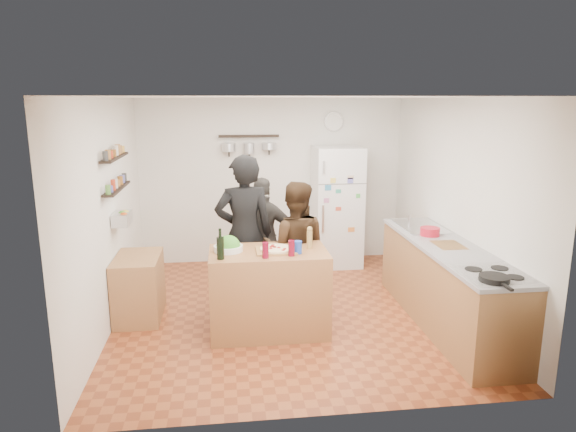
{
  "coord_description": "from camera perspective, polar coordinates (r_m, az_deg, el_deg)",
  "views": [
    {
      "loc": [
        -0.72,
        -5.69,
        2.47
      ],
      "look_at": [
        0.0,
        0.1,
        1.15
      ],
      "focal_mm": 32.0,
      "sensor_mm": 36.0,
      "label": 1
    }
  ],
  "objects": [
    {
      "name": "room_shell",
      "position": [
        6.24,
        -0.33,
        1.47
      ],
      "size": [
        4.2,
        4.2,
        4.2
      ],
      "color": "brown",
      "rests_on": "ground"
    },
    {
      "name": "prep_island",
      "position": [
        5.59,
        -2.16,
        -8.38
      ],
      "size": [
        1.25,
        0.72,
        0.91
      ],
      "primitive_type": "cube",
      "color": "brown",
      "rests_on": "floor"
    },
    {
      "name": "pizza_board",
      "position": [
        5.43,
        -1.34,
        -3.84
      ],
      "size": [
        0.42,
        0.34,
        0.02
      ],
      "primitive_type": "cube",
      "color": "olive",
      "rests_on": "prep_island"
    },
    {
      "name": "pizza",
      "position": [
        5.43,
        -1.34,
        -3.65
      ],
      "size": [
        0.34,
        0.34,
        0.02
      ],
      "primitive_type": "cylinder",
      "color": "beige",
      "rests_on": "pizza_board"
    },
    {
      "name": "salad_bowl",
      "position": [
        5.47,
        -6.64,
        -3.58
      ],
      "size": [
        0.31,
        0.31,
        0.06
      ],
      "primitive_type": "cylinder",
      "color": "silver",
      "rests_on": "prep_island"
    },
    {
      "name": "wine_bottle",
      "position": [
        5.19,
        -7.52,
        -3.57
      ],
      "size": [
        0.07,
        0.07,
        0.23
      ],
      "primitive_type": "cylinder",
      "color": "black",
      "rests_on": "prep_island"
    },
    {
      "name": "wine_glass_near",
      "position": [
        5.19,
        -2.53,
        -3.83
      ],
      "size": [
        0.07,
        0.07,
        0.16
      ],
      "primitive_type": "cylinder",
      "color": "#60081C",
      "rests_on": "prep_island"
    },
    {
      "name": "wine_glass_far",
      "position": [
        5.26,
        0.38,
        -3.6
      ],
      "size": [
        0.07,
        0.07,
        0.16
      ],
      "primitive_type": "cylinder",
      "color": "maroon",
      "rests_on": "prep_island"
    },
    {
      "name": "pepper_mill",
      "position": [
        5.52,
        2.41,
        -2.64
      ],
      "size": [
        0.06,
        0.06,
        0.19
      ],
      "primitive_type": "cylinder",
      "color": "olive",
      "rests_on": "prep_island"
    },
    {
      "name": "salt_canister",
      "position": [
        5.35,
        1.12,
        -3.49
      ],
      "size": [
        0.08,
        0.08,
        0.13
      ],
      "primitive_type": "cylinder",
      "color": "#1B3C96",
      "rests_on": "prep_island"
    },
    {
      "name": "person_left",
      "position": [
        6.03,
        -4.88,
        -2.01
      ],
      "size": [
        0.72,
        0.5,
        1.88
      ],
      "primitive_type": "imported",
      "rotation": [
        0.0,
        0.0,
        3.23
      ],
      "color": "black",
      "rests_on": "floor"
    },
    {
      "name": "person_center",
      "position": [
        5.96,
        0.77,
        -3.64
      ],
      "size": [
        0.86,
        0.73,
        1.58
      ],
      "primitive_type": "imported",
      "rotation": [
        0.0,
        0.0,
        2.96
      ],
      "color": "black",
      "rests_on": "floor"
    },
    {
      "name": "person_back",
      "position": [
        6.5,
        -2.76,
        -2.45
      ],
      "size": [
        0.97,
        0.59,
        1.54
      ],
      "primitive_type": "imported",
      "rotation": [
        0.0,
        0.0,
        2.88
      ],
      "color": "#2B2926",
      "rests_on": "floor"
    },
    {
      "name": "counter_run",
      "position": [
        6.03,
        17.18,
        -7.42
      ],
      "size": [
        0.63,
        2.63,
        0.9
      ],
      "primitive_type": "cube",
      "color": "#9E7042",
      "rests_on": "floor"
    },
    {
      "name": "stove_top",
      "position": [
        5.09,
        21.87,
        -6.07
      ],
      "size": [
        0.6,
        0.62,
        0.02
      ],
      "primitive_type": "cube",
      "color": "white",
      "rests_on": "counter_run"
    },
    {
      "name": "skillet",
      "position": [
        4.87,
        21.94,
        -6.46
      ],
      "size": [
        0.26,
        0.26,
        0.05
      ],
      "primitive_type": "cylinder",
      "color": "black",
      "rests_on": "stove_top"
    },
    {
      "name": "sink",
      "position": [
        6.65,
        14.49,
        -1.2
      ],
      "size": [
        0.5,
        0.8,
        0.03
      ],
      "primitive_type": "cube",
      "color": "silver",
      "rests_on": "counter_run"
    },
    {
      "name": "cutting_board",
      "position": [
        5.91,
        17.42,
        -3.17
      ],
      "size": [
        0.3,
        0.4,
        0.02
      ],
      "primitive_type": "cube",
      "color": "olive",
      "rests_on": "counter_run"
    },
    {
      "name": "red_bowl",
      "position": [
        6.24,
        15.49,
        -1.68
      ],
      "size": [
        0.23,
        0.23,
        0.09
      ],
      "primitive_type": "cylinder",
      "color": "red",
      "rests_on": "counter_run"
    },
    {
      "name": "fridge",
      "position": [
        7.79,
        5.45,
        1.05
      ],
      "size": [
        0.7,
        0.68,
        1.8
      ],
      "primitive_type": "cube",
      "color": "white",
      "rests_on": "floor"
    },
    {
      "name": "wall_clock",
      "position": [
        7.96,
        5.12,
        10.39
      ],
      "size": [
        0.3,
        0.03,
        0.3
      ],
      "primitive_type": "cylinder",
      "rotation": [
        1.57,
        0.0,
        0.0
      ],
      "color": "silver",
      "rests_on": "back_wall"
    },
    {
      "name": "spice_shelf_lower",
      "position": [
        6.09,
        -18.47,
        2.92
      ],
      "size": [
        0.12,
        1.0,
        0.02
      ],
      "primitive_type": "cube",
      "color": "black",
      "rests_on": "left_wall"
    },
    {
      "name": "spice_shelf_upper",
      "position": [
        6.05,
        -18.7,
        6.19
      ],
      "size": [
        0.12,
        1.0,
        0.02
      ],
      "primitive_type": "cube",
      "color": "black",
      "rests_on": "left_wall"
    },
    {
      "name": "produce_basket",
      "position": [
        6.15,
        -17.97,
        -0.28
      ],
      "size": [
        0.18,
        0.35,
        0.14
      ],
      "primitive_type": "cube",
      "color": "silver",
      "rests_on": "left_wall"
    },
    {
      "name": "side_table",
      "position": [
        6.21,
        -16.24,
        -7.59
      ],
      "size": [
        0.5,
        0.8,
        0.73
      ],
      "primitive_type": "cube",
      "color": "#AA7547",
      "rests_on": "floor"
    },
    {
      "name": "pot_rack",
      "position": [
        7.72,
        -4.37,
        8.84
      ],
      "size": [
        0.9,
        0.04,
        0.04
      ],
      "primitive_type": "cube",
      "color": "black",
      "rests_on": "back_wall"
    }
  ]
}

